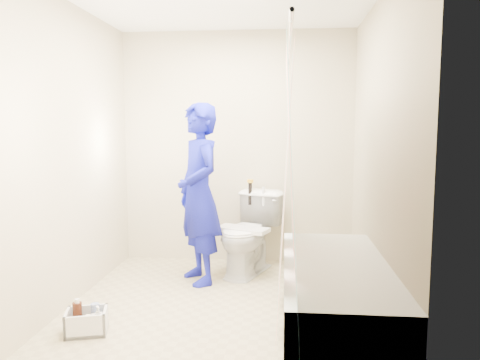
# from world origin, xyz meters

# --- Properties ---
(floor) EXTENTS (2.60, 2.60, 0.00)m
(floor) POSITION_xyz_m (0.00, 0.00, 0.00)
(floor) COLOR tan
(floor) RESTS_ON ground
(wall_back) EXTENTS (2.40, 0.02, 2.40)m
(wall_back) POSITION_xyz_m (0.00, 1.30, 1.20)
(wall_back) COLOR #BDAE92
(wall_back) RESTS_ON ground
(wall_front) EXTENTS (2.40, 0.02, 2.40)m
(wall_front) POSITION_xyz_m (0.00, -1.30, 1.20)
(wall_front) COLOR #BDAE92
(wall_front) RESTS_ON ground
(wall_left) EXTENTS (0.02, 2.60, 2.40)m
(wall_left) POSITION_xyz_m (-1.20, 0.00, 1.20)
(wall_left) COLOR #BDAE92
(wall_left) RESTS_ON ground
(wall_right) EXTENTS (0.02, 2.60, 2.40)m
(wall_right) POSITION_xyz_m (1.20, 0.00, 1.20)
(wall_right) COLOR #BDAE92
(wall_right) RESTS_ON ground
(bathtub) EXTENTS (0.70, 1.75, 0.50)m
(bathtub) POSITION_xyz_m (0.85, -0.43, 0.27)
(bathtub) COLOR silver
(bathtub) RESTS_ON ground
(curtain_rod) EXTENTS (0.02, 1.90, 0.02)m
(curtain_rod) POSITION_xyz_m (0.52, -0.43, 1.95)
(curtain_rod) COLOR silver
(curtain_rod) RESTS_ON wall_back
(shower_curtain) EXTENTS (0.06, 1.75, 1.80)m
(shower_curtain) POSITION_xyz_m (0.52, -0.43, 1.02)
(shower_curtain) COLOR white
(shower_curtain) RESTS_ON curtain_rod
(toilet) EXTENTS (0.69, 0.88, 0.79)m
(toilet) POSITION_xyz_m (0.16, 0.86, 0.39)
(toilet) COLOR white
(toilet) RESTS_ON ground
(tank_lid) EXTENTS (0.53, 0.37, 0.04)m
(tank_lid) POSITION_xyz_m (0.11, 0.74, 0.46)
(tank_lid) COLOR white
(tank_lid) RESTS_ON toilet
(tank_internals) EXTENTS (0.18, 0.10, 0.26)m
(tank_internals) POSITION_xyz_m (0.19, 1.07, 0.77)
(tank_internals) COLOR black
(tank_internals) RESTS_ON toilet
(plumber) EXTENTS (0.64, 0.71, 1.64)m
(plumber) POSITION_xyz_m (-0.28, 0.58, 0.82)
(plumber) COLOR #0F379A
(plumber) RESTS_ON ground
(cleaning_caddy) EXTENTS (0.32, 0.28, 0.21)m
(cleaning_caddy) POSITION_xyz_m (-0.85, -0.58, 0.08)
(cleaning_caddy) COLOR silver
(cleaning_caddy) RESTS_ON ground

